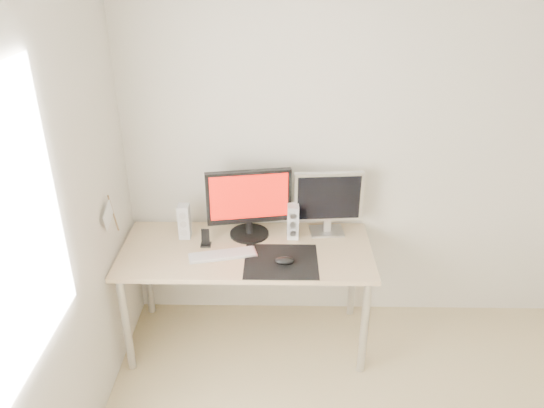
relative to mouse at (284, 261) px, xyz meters
name	(u,v)px	position (x,y,z in m)	size (l,w,h in m)	color
wall_back	(390,152)	(0.69, 0.54, 0.50)	(3.50, 3.50, 0.00)	silver
mousepad	(281,261)	(-0.02, 0.03, -0.02)	(0.45, 0.40, 0.00)	black
mouse	(284,261)	(0.00, 0.00, 0.00)	(0.12, 0.07, 0.04)	black
desk	(247,259)	(-0.24, 0.17, -0.10)	(1.60, 0.70, 0.73)	#D1B587
main_monitor	(249,201)	(-0.23, 0.35, 0.23)	(0.55, 0.30, 0.47)	black
second_monitor	(328,200)	(0.29, 0.40, 0.22)	(0.45, 0.18, 0.43)	silver
speaker_left	(184,221)	(-0.65, 0.32, 0.09)	(0.07, 0.09, 0.23)	white
speaker_right	(293,222)	(0.06, 0.33, 0.09)	(0.07, 0.09, 0.23)	silver
keyboard	(223,255)	(-0.38, 0.09, -0.02)	(0.44, 0.22, 0.02)	silver
phone_dock	(206,241)	(-0.50, 0.21, 0.01)	(0.07, 0.06, 0.12)	black
pennant	(110,214)	(-1.03, 0.03, 0.29)	(0.01, 0.23, 0.29)	#A57F54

